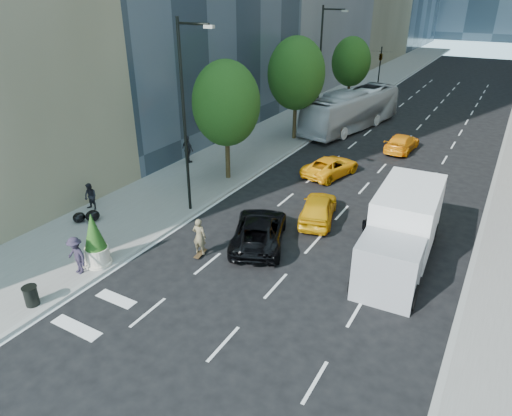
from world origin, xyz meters
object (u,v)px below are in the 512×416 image
Objects in this scene: black_sedan_lincoln at (259,230)px; planter_shrub at (95,240)px; city_bus at (351,110)px; skateboarder at (199,239)px; black_sedan_mercedes at (386,239)px; box_truck at (402,230)px; trash_can at (31,296)px.

black_sedan_lincoln is 7.57m from planter_shrub.
skateboarder is at bearing -75.66° from city_bus.
black_sedan_mercedes is at bearing 179.38° from black_sedan_lincoln.
black_sedan_mercedes reaches higher than black_sedan_lincoln.
box_truck is at bearing -53.51° from city_bus.
city_bus reaches higher than black_sedan_lincoln.
skateboarder is 4.58m from planter_shrub.
black_sedan_mercedes is at bearing 45.54° from trash_can.
skateboarder is 7.26m from trash_can.
black_sedan_lincoln is 10.24m from trash_can.
city_bus is 27.18m from planter_shrub.
city_bus reaches higher than black_sedan_mercedes.
black_sedan_lincoln is at bearing -135.53° from skateboarder.
black_sedan_mercedes is at bearing -156.79° from skateboarder.
trash_can is at bearing -90.00° from planter_shrub.
trash_can is (-3.40, -6.40, -0.35)m from skateboarder.
black_sedan_mercedes is 13.24m from planter_shrub.
box_truck reaches higher than black_sedan_mercedes.
city_bus is 15.36× the size of trash_can.
black_sedan_lincoln is at bearing -70.62° from city_bus.
skateboarder is at bearing 41.78° from planter_shrub.
city_bus reaches higher than box_truck.
planter_shrub reaches higher than black_sedan_mercedes.
black_sedan_lincoln reaches higher than trash_can.
black_sedan_mercedes reaches higher than trash_can.
trash_can is 0.31× the size of planter_shrub.
skateboarder is at bearing 12.15° from black_sedan_mercedes.
box_truck is at bearing 119.01° from black_sedan_mercedes.
city_bus reaches higher than trash_can.
black_sedan_lincoln is at bearing 1.66° from black_sedan_mercedes.
black_sedan_mercedes is (7.40, 4.60, -0.18)m from skateboarder.
black_sedan_lincoln is 0.72× the size of box_truck.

